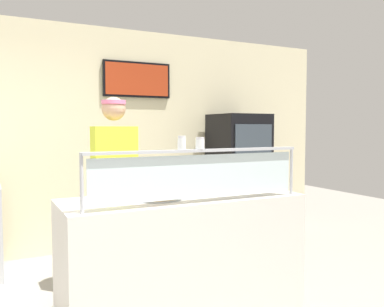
{
  "coord_description": "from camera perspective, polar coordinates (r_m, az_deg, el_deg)",
  "views": [
    {
      "loc": [
        -0.42,
        -2.49,
        1.49
      ],
      "look_at": [
        1.03,
        0.38,
        1.28
      ],
      "focal_mm": 38.06,
      "sensor_mm": 36.0,
      "label": 1
    }
  ],
  "objects": [
    {
      "name": "ground_plane",
      "position": [
        4.02,
        -5.5,
        -18.08
      ],
      "size": [
        12.0,
        12.0,
        0.0
      ],
      "primitive_type": "plane",
      "color": "gray",
      "rests_on": "ground"
    },
    {
      "name": "shop_rear_unit",
      "position": [
        5.13,
        -11.49,
        2.14
      ],
      "size": [
        6.26,
        0.13,
        2.7
      ],
      "color": "beige",
      "rests_on": "ground"
    },
    {
      "name": "serving_counter",
      "position": [
        3.3,
        -1.31,
        -14.25
      ],
      "size": [
        1.86,
        0.7,
        0.95
      ],
      "primitive_type": "cube",
      "color": "silver",
      "rests_on": "ground"
    },
    {
      "name": "sneeze_guard",
      "position": [
        2.9,
        1.13,
        -2.07
      ],
      "size": [
        1.69,
        0.06,
        0.39
      ],
      "color": "#B2B5BC",
      "rests_on": "serving_counter"
    },
    {
      "name": "pizza_tray",
      "position": [
        3.12,
        -5.12,
        -6.01
      ],
      "size": [
        0.42,
        0.42,
        0.04
      ],
      "color": "#9EA0A8",
      "rests_on": "serving_counter"
    },
    {
      "name": "pizza_server",
      "position": [
        3.11,
        -4.23,
        -5.61
      ],
      "size": [
        0.14,
        0.29,
        0.01
      ],
      "primitive_type": "cube",
      "rotation": [
        0.0,
        0.0,
        0.26
      ],
      "color": "#ADAFB7",
      "rests_on": "pizza_tray"
    },
    {
      "name": "parmesan_shaker",
      "position": [
        2.82,
        -1.46,
        1.4
      ],
      "size": [
        0.06,
        0.06,
        0.1
      ],
      "color": "white",
      "rests_on": "sneeze_guard"
    },
    {
      "name": "pepper_flake_shaker",
      "position": [
        2.88,
        1.12,
        1.34
      ],
      "size": [
        0.07,
        0.07,
        0.09
      ],
      "color": "white",
      "rests_on": "sneeze_guard"
    },
    {
      "name": "worker_figure",
      "position": [
        3.71,
        -10.71,
        -3.9
      ],
      "size": [
        0.41,
        0.5,
        1.76
      ],
      "color": "#23232D",
      "rests_on": "ground"
    },
    {
      "name": "drink_fridge",
      "position": [
        5.43,
        6.54,
        -3.31
      ],
      "size": [
        0.65,
        0.68,
        1.66
      ],
      "color": "black",
      "rests_on": "ground"
    }
  ]
}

